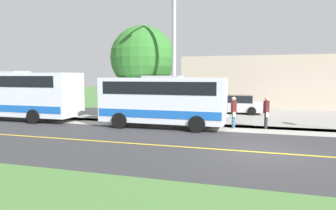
# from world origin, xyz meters

# --- Properties ---
(ground_plane) EXTENTS (120.00, 120.00, 0.00)m
(ground_plane) POSITION_xyz_m (0.00, 0.00, 0.00)
(ground_plane) COLOR #477238
(road_surface) EXTENTS (8.00, 100.00, 0.01)m
(road_surface) POSITION_xyz_m (0.00, 0.00, 0.00)
(road_surface) COLOR #333335
(road_surface) RESTS_ON ground
(sidewalk) EXTENTS (2.40, 100.00, 0.01)m
(sidewalk) POSITION_xyz_m (-5.20, 0.00, 0.00)
(sidewalk) COLOR #9E9991
(sidewalk) RESTS_ON ground
(parking_lot_surface) EXTENTS (14.00, 36.00, 0.01)m
(parking_lot_surface) POSITION_xyz_m (-12.40, 3.00, 0.00)
(parking_lot_surface) COLOR gray
(parking_lot_surface) RESTS_ON ground
(road_centre_line) EXTENTS (0.16, 100.00, 0.00)m
(road_centre_line) POSITION_xyz_m (0.00, 0.00, 0.01)
(road_centre_line) COLOR gold
(road_centre_line) RESTS_ON ground
(shuttle_bus_front) EXTENTS (2.59, 7.29, 2.99)m
(shuttle_bus_front) POSITION_xyz_m (-4.47, -5.48, 1.64)
(shuttle_bus_front) COLOR silver
(shuttle_bus_front) RESTS_ON ground
(transit_bus_rear) EXTENTS (2.72, 11.12, 3.29)m
(transit_bus_rear) POSITION_xyz_m (-4.53, -16.97, 1.80)
(transit_bus_rear) COLOR silver
(transit_bus_rear) RESTS_ON ground
(pedestrian_with_bags) EXTENTS (0.72, 0.34, 1.81)m
(pedestrian_with_bags) POSITION_xyz_m (-5.61, 0.28, 0.98)
(pedestrian_with_bags) COLOR #262628
(pedestrian_with_bags) RESTS_ON ground
(pedestrian_waiting) EXTENTS (0.72, 0.34, 1.79)m
(pedestrian_waiting) POSITION_xyz_m (-5.30, -1.50, 0.97)
(pedestrian_waiting) COLOR #335972
(pedestrian_waiting) RESTS_ON ground
(street_light_pole) EXTENTS (1.97, 0.24, 8.66)m
(street_light_pole) POSITION_xyz_m (-4.89, -4.97, 4.74)
(street_light_pole) COLOR #9E9EA3
(street_light_pole) RESTS_ON ground
(parked_car_near) EXTENTS (2.02, 4.40, 1.45)m
(parked_car_near) POSITION_xyz_m (-12.11, -1.87, 0.69)
(parked_car_near) COLOR silver
(parked_car_near) RESTS_ON ground
(tree_curbside) EXTENTS (4.41, 4.41, 6.40)m
(tree_curbside) POSITION_xyz_m (-7.40, -7.85, 4.18)
(tree_curbside) COLOR brown
(tree_curbside) RESTS_ON ground
(commercial_building) EXTENTS (10.00, 22.41, 4.83)m
(commercial_building) POSITION_xyz_m (-21.40, 3.89, 2.42)
(commercial_building) COLOR #B7A893
(commercial_building) RESTS_ON ground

